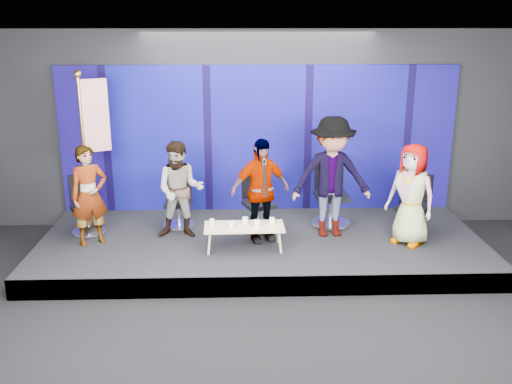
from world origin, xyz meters
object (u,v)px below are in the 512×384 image
at_px(chair_c, 258,210).
at_px(coffee_table, 244,228).
at_px(chair_b, 179,208).
at_px(panelist_c, 260,190).
at_px(mug_c, 245,221).
at_px(flag_stand, 93,148).
at_px(mug_a, 212,222).
at_px(mug_d, 257,223).
at_px(chair_a, 87,214).
at_px(panelist_b, 180,190).
at_px(panelist_a, 89,195).
at_px(mug_b, 231,224).
at_px(panelist_d, 332,177).
at_px(chair_e, 413,214).
at_px(panelist_e, 411,195).
at_px(chair_d, 330,202).
at_px(mug_e, 272,221).

relative_size(chair_c, coffee_table, 0.83).
bearing_deg(chair_b, panelist_c, -24.68).
bearing_deg(panelist_c, coffee_table, -146.50).
xyz_separation_m(mug_c, flag_stand, (-2.41, 0.80, 0.96)).
height_order(mug_a, mug_d, mug_d).
relative_size(chair_a, panelist_b, 0.62).
bearing_deg(chair_c, chair_a, 160.95).
relative_size(panelist_a, mug_b, 17.10).
xyz_separation_m(panelist_d, mug_d, (-1.20, -0.60, -0.54)).
height_order(coffee_table, flag_stand, flag_stand).
bearing_deg(chair_e, panelist_b, -133.64).
relative_size(panelist_e, mug_b, 17.42).
relative_size(panelist_c, coffee_table, 1.35).
xyz_separation_m(chair_c, mug_c, (-0.22, -0.77, 0.09)).
relative_size(chair_a, mug_b, 10.56).
bearing_deg(coffee_table, chair_e, 12.20).
bearing_deg(mug_c, chair_d, 33.48).
xyz_separation_m(panelist_c, chair_e, (2.50, 0.24, -0.49)).
xyz_separation_m(chair_a, panelist_b, (1.55, -0.22, 0.46)).
relative_size(chair_a, panelist_d, 0.50).
bearing_deg(panelist_b, mug_b, -34.64).
distance_m(chair_b, chair_c, 1.33).
distance_m(panelist_e, coffee_table, 2.60).
bearing_deg(panelist_d, mug_c, -164.00).
height_order(chair_c, panelist_d, panelist_d).
relative_size(panelist_b, panelist_e, 0.98).
distance_m(chair_e, mug_e, 2.39).
distance_m(chair_d, panelist_e, 1.47).
bearing_deg(mug_b, flag_stand, 156.81).
xyz_separation_m(panelist_c, flag_stand, (-2.65, 0.53, 0.57)).
distance_m(panelist_a, panelist_c, 2.61).
bearing_deg(panelist_b, chair_e, 3.03).
relative_size(panelist_c, mug_c, 15.92).
bearing_deg(panelist_e, chair_e, 111.22).
height_order(panelist_d, flag_stand, flag_stand).
bearing_deg(chair_c, mug_d, -113.69).
distance_m(mug_b, flag_stand, 2.58).
bearing_deg(mug_d, chair_b, 139.50).
height_order(panelist_e, mug_c, panelist_e).
bearing_deg(mug_a, chair_b, 121.53).
bearing_deg(mug_b, chair_d, 33.57).
bearing_deg(coffee_table, panelist_b, 151.35).
height_order(chair_a, chair_d, chair_d).
height_order(panelist_d, mug_c, panelist_d).
bearing_deg(chair_c, mug_c, -126.91).
xyz_separation_m(chair_a, chair_d, (4.02, 0.29, 0.08)).
height_order(chair_c, mug_b, chair_c).
bearing_deg(chair_d, mug_d, -141.75).
height_order(panelist_c, coffee_table, panelist_c).
bearing_deg(chair_a, panelist_c, -38.56).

